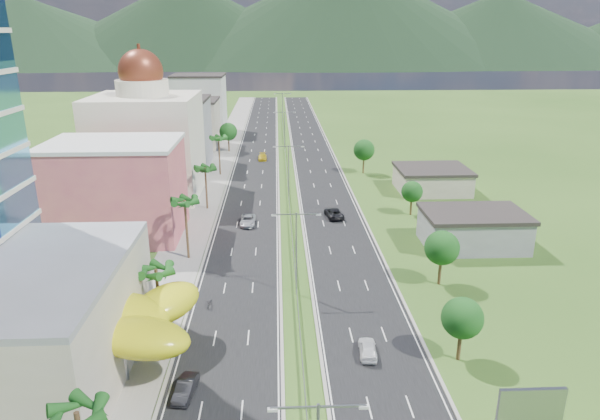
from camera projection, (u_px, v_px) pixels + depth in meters
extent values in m
plane|color=#2D5119|center=(300.00, 336.00, 58.80)|extent=(500.00, 500.00, 0.00)
cube|color=black|center=(257.00, 155.00, 143.67)|extent=(11.00, 260.00, 0.04)
cube|color=black|center=(313.00, 155.00, 144.30)|extent=(11.00, 260.00, 0.04)
cube|color=gray|center=(222.00, 156.00, 143.26)|extent=(7.00, 260.00, 0.12)
cube|color=gray|center=(287.00, 169.00, 126.76)|extent=(0.08, 216.00, 0.28)
cube|color=gray|center=(282.00, 110.00, 223.39)|extent=(0.10, 0.12, 0.70)
cube|color=gray|center=(294.00, 408.00, 31.63)|extent=(2.88, 0.12, 0.12)
cube|color=gray|center=(342.00, 406.00, 31.75)|extent=(2.88, 0.12, 0.12)
cube|color=silver|center=(273.00, 410.00, 31.61)|extent=(0.60, 0.25, 0.18)
cube|color=silver|center=(364.00, 407.00, 31.83)|extent=(0.60, 0.25, 0.18)
cylinder|color=gray|center=(296.00, 254.00, 66.51)|extent=(0.20, 0.20, 11.00)
cube|color=gray|center=(284.00, 214.00, 64.76)|extent=(2.88, 0.12, 0.12)
cube|color=gray|center=(308.00, 214.00, 64.88)|extent=(2.88, 0.12, 0.12)
cube|color=silver|center=(274.00, 215.00, 64.73)|extent=(0.60, 0.25, 0.18)
cube|color=silver|center=(319.00, 215.00, 64.96)|extent=(0.60, 0.25, 0.18)
cylinder|color=gray|center=(289.00, 173.00, 104.37)|extent=(0.20, 0.20, 11.00)
cube|color=gray|center=(281.00, 146.00, 102.62)|extent=(2.88, 0.12, 0.12)
cube|color=gray|center=(296.00, 146.00, 102.74)|extent=(2.88, 0.12, 0.12)
cube|color=silver|center=(274.00, 147.00, 102.59)|extent=(0.60, 0.25, 0.18)
cube|color=silver|center=(303.00, 147.00, 102.82)|extent=(0.60, 0.25, 0.18)
cylinder|color=gray|center=(285.00, 132.00, 146.97)|extent=(0.20, 0.20, 11.00)
cube|color=gray|center=(279.00, 112.00, 145.21)|extent=(2.88, 0.12, 0.12)
cube|color=gray|center=(290.00, 112.00, 145.33)|extent=(2.88, 0.12, 0.12)
cube|color=silver|center=(275.00, 113.00, 145.19)|extent=(0.60, 0.25, 0.18)
cube|color=silver|center=(295.00, 112.00, 145.42)|extent=(0.60, 0.25, 0.18)
cylinder|color=gray|center=(283.00, 109.00, 189.56)|extent=(0.20, 0.20, 11.00)
cube|color=gray|center=(278.00, 94.00, 187.80)|extent=(2.88, 0.12, 0.12)
cube|color=gray|center=(287.00, 93.00, 187.92)|extent=(2.88, 0.12, 0.12)
cube|color=silver|center=(275.00, 94.00, 187.78)|extent=(0.60, 0.25, 0.18)
cube|color=silver|center=(290.00, 94.00, 188.01)|extent=(0.60, 0.25, 0.18)
cylinder|color=gray|center=(69.00, 336.00, 55.27)|extent=(0.50, 0.50, 4.00)
cylinder|color=gray|center=(125.00, 362.00, 50.83)|extent=(0.50, 0.50, 4.00)
cylinder|color=gray|center=(71.00, 383.00, 47.82)|extent=(0.50, 0.50, 4.00)
cylinder|color=gray|center=(157.00, 334.00, 55.65)|extent=(0.50, 0.50, 4.00)
cube|color=#C65164|center=(117.00, 191.00, 85.53)|extent=(20.00, 15.00, 15.00)
cube|color=beige|center=(148.00, 146.00, 106.50)|extent=(20.00, 20.00, 20.00)
cylinder|color=beige|center=(142.00, 88.00, 102.82)|extent=(10.00, 10.00, 3.00)
sphere|color=maroon|center=(141.00, 71.00, 101.86)|extent=(8.40, 8.40, 8.40)
cube|color=gray|center=(176.00, 133.00, 130.84)|extent=(16.00, 15.00, 16.00)
cube|color=#ACA38D|center=(190.00, 124.00, 152.14)|extent=(16.00, 15.00, 13.00)
cube|color=silver|center=(200.00, 105.00, 173.12)|extent=(16.00, 15.00, 18.00)
cube|color=#D85919|center=(531.00, 406.00, 41.01)|extent=(5.20, 0.35, 3.20)
cube|color=gray|center=(473.00, 231.00, 82.84)|extent=(15.00, 10.00, 5.00)
cube|color=#ACA38D|center=(432.00, 181.00, 111.41)|extent=(14.00, 12.00, 4.40)
cylinder|color=#47301C|center=(159.00, 300.00, 58.85)|extent=(0.36, 0.36, 7.50)
cylinder|color=#47301C|center=(187.00, 230.00, 77.54)|extent=(0.36, 0.36, 9.00)
cylinder|color=#47301C|center=(206.00, 189.00, 99.47)|extent=(0.36, 0.36, 8.00)
cylinder|color=#47301C|center=(219.00, 156.00, 123.01)|extent=(0.36, 0.36, 8.80)
cylinder|color=#47301C|center=(229.00, 143.00, 147.29)|extent=(0.40, 0.40, 4.90)
sphere|color=#1A5119|center=(228.00, 132.00, 146.29)|extent=(4.90, 4.90, 4.90)
cylinder|color=#47301C|center=(460.00, 341.00, 54.07)|extent=(0.40, 0.40, 4.20)
sphere|color=#1A5119|center=(462.00, 318.00, 53.20)|extent=(4.20, 4.20, 4.20)
cylinder|color=#47301C|center=(440.00, 268.00, 70.23)|extent=(0.40, 0.40, 4.55)
sphere|color=#1A5119|center=(442.00, 248.00, 69.29)|extent=(4.55, 4.55, 4.55)
cylinder|color=#47301C|center=(411.00, 205.00, 96.97)|extent=(0.40, 0.40, 3.85)
sphere|color=#1A5119|center=(412.00, 192.00, 96.18)|extent=(3.85, 3.85, 3.85)
cylinder|color=#47301C|center=(363.00, 163.00, 125.03)|extent=(0.40, 0.40, 4.90)
sphere|color=#1A5119|center=(364.00, 150.00, 124.02)|extent=(4.90, 4.90, 4.90)
imported|color=black|center=(186.00, 388.00, 49.13)|extent=(2.11, 4.53, 1.44)
imported|color=#A5A8AC|center=(248.00, 220.00, 92.30)|extent=(2.60, 5.49, 1.51)
imported|color=gold|center=(262.00, 157.00, 138.40)|extent=(2.14, 5.21, 1.51)
imported|color=white|center=(368.00, 348.00, 55.23)|extent=(2.07, 4.47, 1.48)
imported|color=black|center=(334.00, 213.00, 95.89)|extent=(3.50, 6.13, 1.61)
imported|color=black|center=(210.00, 302.00, 64.88)|extent=(0.81, 1.97, 1.22)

